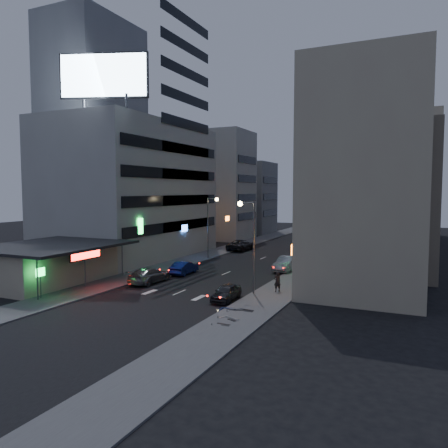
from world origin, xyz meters
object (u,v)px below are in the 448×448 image
Objects in this scene: parked_car_right_mid at (286,264)px; scooter_black_b at (255,303)px; scooter_black_a at (231,317)px; scooter_blue at (237,302)px; parked_car_left at (241,245)px; scooter_silver_b at (244,302)px; parked_car_right_far at (323,246)px; person at (277,282)px; parked_car_right_near at (226,292)px; road_car_blue at (184,268)px; road_car_silver at (149,275)px; scooter_silver_a at (240,311)px.

parked_car_right_mid is 2.59× the size of scooter_black_b.
scooter_black_a is 0.89× the size of scooter_blue.
parked_car_left is 33.39m from scooter_silver_b.
parked_car_right_far is 36.27m from scooter_silver_b.
person is 10.51m from scooter_black_a.
scooter_black_b is 0.89m from scooter_silver_b.
parked_car_right_near is at bearing -85.77° from parked_car_right_far.
parked_car_right_near is 30.43m from parked_car_left.
scooter_silver_b is (11.40, -10.65, -0.01)m from road_car_blue.
parked_car_right_mid is 2.75× the size of person.
road_car_blue reaches higher than parked_car_right_near.
parked_car_right_far reaches higher than scooter_silver_b.
parked_car_right_mid is 10.77m from person.
parked_car_right_far is at bearing -108.05° from road_car_silver.
parked_car_left is 33.40m from scooter_blue.
scooter_silver_a is (13.84, -33.47, -0.08)m from parked_car_left.
road_car_silver is at bearing -103.23° from parked_car_right_far.
person is 0.90× the size of scooter_silver_a.
road_car_blue is 2.14× the size of scooter_silver_a.
scooter_black_a is at bearing 170.59° from scooter_silver_b.
road_car_silver is 12.78m from person.
parked_car_right_mid is (0.63, 14.88, 0.14)m from parked_car_right_near.
scooter_silver_a is at bearing -79.55° from parked_car_right_mid.
scooter_silver_b is at bearing 39.55° from scooter_silver_a.
parked_car_right_near reaches higher than parked_car_right_far.
scooter_silver_a is 1.08× the size of scooter_blue.
road_car_silver is 3.21× the size of scooter_black_a.
parked_car_left is at bearing 107.63° from parked_car_right_near.
parked_car_right_near reaches higher than scooter_blue.
scooter_silver_a is at bearing -3.52° from scooter_black_a.
scooter_black_a is at bearing -81.10° from parked_car_right_far.
parked_car_left is at bearing 19.73° from scooter_blue.
parked_car_right_near is at bearing 162.83° from road_car_silver.
scooter_black_a is 4.00m from scooter_silver_b.
scooter_silver_a is (0.29, -9.30, -0.29)m from person.
parked_car_right_near is at bearing 28.92° from scooter_black_a.
parked_car_right_mid is 17.18m from scooter_silver_b.
person reaches higher than road_car_blue.
scooter_black_a is (13.74, -34.67, -0.19)m from parked_car_left.
parked_car_right_mid reaches higher than parked_car_right_far.
road_car_silver is at bearing -128.47° from parked_car_right_mid.
person is (12.72, 1.27, 0.25)m from road_car_silver.
scooter_blue is 0.97× the size of scooter_black_b.
person reaches higher than scooter_silver_b.
road_car_blue is at bearing -143.15° from parked_car_right_mid.
scooter_silver_b is at bearing 115.64° from parked_car_left.
road_car_silver is at bearing 62.49° from scooter_blue.
parked_car_right_far is 2.78× the size of scooter_black_a.
parked_car_right_mid reaches higher than parked_car_right_near.
scooter_blue is (1.38, -17.29, -0.13)m from parked_car_right_mid.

